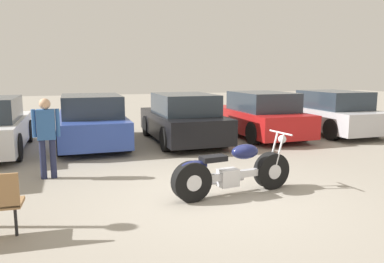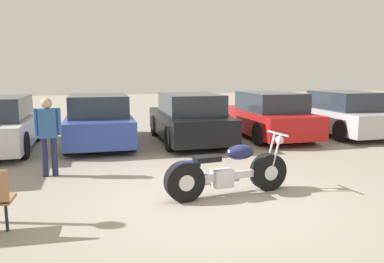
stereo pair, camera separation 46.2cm
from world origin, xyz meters
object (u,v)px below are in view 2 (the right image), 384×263
at_px(parked_car_black, 189,119).
at_px(parked_car_red, 268,116).
at_px(motorcycle, 227,172).
at_px(parked_car_blue, 99,121).
at_px(parked_car_silver, 341,114).
at_px(person_standing, 48,130).

distance_m(parked_car_black, parked_car_red, 2.67).
distance_m(motorcycle, parked_car_blue, 5.74).
distance_m(parked_car_red, parked_car_silver, 2.67).
xyz_separation_m(motorcycle, parked_car_blue, (-2.06, 5.35, 0.28)).
bearing_deg(parked_car_blue, parked_car_silver, -1.98).
relative_size(motorcycle, parked_car_red, 0.55).
relative_size(motorcycle, parked_car_blue, 0.55).
xyz_separation_m(parked_car_red, person_standing, (-6.37, -3.14, 0.26)).
distance_m(motorcycle, parked_car_red, 6.14).
height_order(parked_car_black, parked_car_silver, same).
xyz_separation_m(parked_car_blue, parked_car_silver, (8.00, -0.28, 0.00)).
bearing_deg(parked_car_red, parked_car_silver, -2.43).
relative_size(parked_car_black, parked_car_silver, 1.00).
height_order(motorcycle, person_standing, person_standing).
bearing_deg(parked_car_blue, person_standing, -107.42).
bearing_deg(motorcycle, parked_car_black, 83.13).
height_order(parked_car_blue, parked_car_silver, same).
xyz_separation_m(parked_car_blue, person_standing, (-1.04, -3.30, 0.26)).
relative_size(parked_car_blue, person_standing, 2.60).
xyz_separation_m(motorcycle, person_standing, (-3.09, 2.05, 0.53)).
relative_size(parked_car_blue, parked_car_black, 1.00).
height_order(parked_car_blue, parked_car_black, same).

